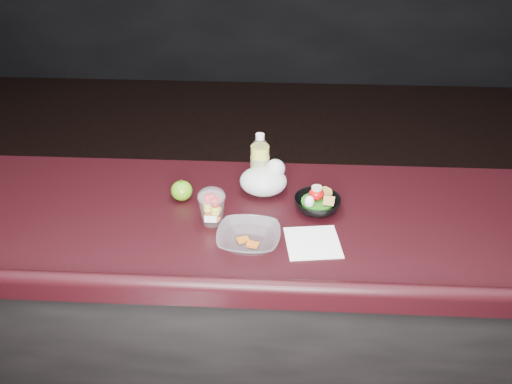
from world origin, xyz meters
TOP-DOWN VIEW (x-y plane):
  - counter at (0.00, 0.30)m, footprint 4.06×0.71m
  - lemonade_bottle at (0.03, 0.50)m, footprint 0.07×0.07m
  - fruit_cup at (-0.11, 0.26)m, footprint 0.09×0.09m
  - green_apple at (-0.23, 0.39)m, footprint 0.07×0.07m
  - plastic_bag at (0.04, 0.45)m, footprint 0.16×0.13m
  - snack_bowl at (0.22, 0.35)m, footprint 0.19×0.19m
  - takeout_bowl at (0.01, 0.15)m, footprint 0.20×0.20m
  - paper_napkin at (0.20, 0.17)m, footprint 0.18×0.18m

SIDE VIEW (x-z plane):
  - counter at x=0.00m, z-range 0.00..1.02m
  - paper_napkin at x=0.20m, z-range 1.02..1.02m
  - takeout_bowl at x=0.01m, z-range 1.02..1.07m
  - snack_bowl at x=0.22m, z-range 1.01..1.09m
  - green_apple at x=-0.23m, z-range 1.02..1.09m
  - plastic_bag at x=0.04m, z-range 1.01..1.13m
  - fruit_cup at x=-0.11m, z-range 1.02..1.15m
  - lemonade_bottle at x=0.03m, z-range 1.00..1.20m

